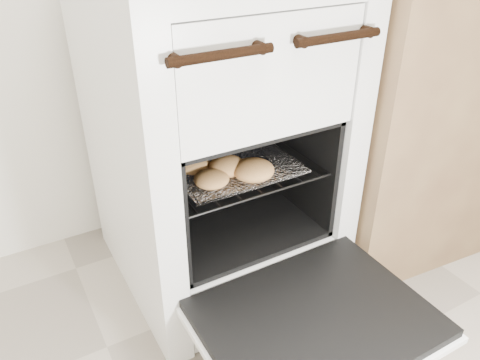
% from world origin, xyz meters
% --- Properties ---
extents(stove, '(0.56, 0.62, 0.86)m').
position_xyz_m(stove, '(0.06, 1.19, 0.42)').
color(stove, white).
rests_on(stove, ground).
extents(oven_door, '(0.50, 0.39, 0.04)m').
position_xyz_m(oven_door, '(0.06, 0.72, 0.19)').
color(oven_door, black).
rests_on(oven_door, stove).
extents(oven_rack, '(0.41, 0.39, 0.01)m').
position_xyz_m(oven_rack, '(0.06, 1.13, 0.39)').
color(oven_rack, black).
rests_on(oven_rack, stove).
extents(foil_sheet, '(0.32, 0.28, 0.01)m').
position_xyz_m(foil_sheet, '(0.06, 1.11, 0.40)').
color(foil_sheet, white).
rests_on(foil_sheet, oven_rack).
extents(baked_rolls, '(0.23, 0.22, 0.05)m').
position_xyz_m(baked_rolls, '(0.02, 1.04, 0.42)').
color(baked_rolls, '#E0A159').
rests_on(baked_rolls, foil_sheet).
extents(counter, '(0.88, 0.62, 0.83)m').
position_xyz_m(counter, '(0.79, 1.10, 0.42)').
color(counter, brown).
rests_on(counter, ground).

